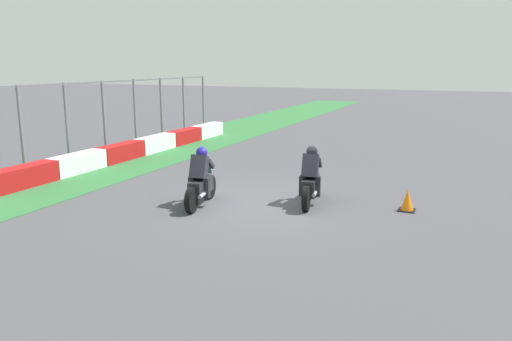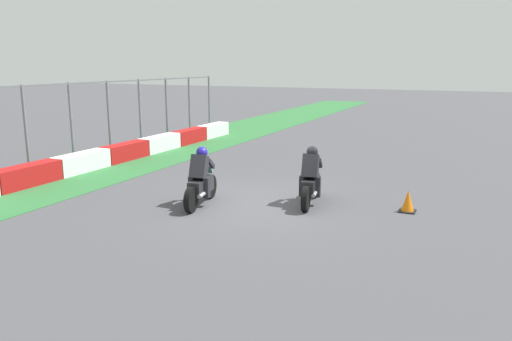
% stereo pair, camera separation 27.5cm
% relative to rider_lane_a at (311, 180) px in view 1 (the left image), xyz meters
% --- Properties ---
extents(ground_plane, '(120.00, 120.00, 0.00)m').
position_rel_rider_lane_a_xyz_m(ground_plane, '(-0.58, 1.26, -0.62)').
color(ground_plane, '#48474D').
extents(grass_verge, '(72.00, 4.20, 0.02)m').
position_rel_rider_lane_a_xyz_m(grass_verge, '(-0.58, 8.17, -0.62)').
color(grass_verge, '#306E38').
rests_on(grass_verge, ground_plane).
extents(track_barrier, '(22.44, 0.60, 0.64)m').
position_rel_rider_lane_a_xyz_m(track_barrier, '(-0.58, 8.28, -0.30)').
color(track_barrier, red).
rests_on(track_barrier, ground_plane).
extents(perimeter_fence, '(23.71, 0.10, 2.93)m').
position_rel_rider_lane_a_xyz_m(perimeter_fence, '(-0.58, 9.43, 1.10)').
color(perimeter_fence, slate).
rests_on(perimeter_fence, ground_plane).
extents(rider_lane_a, '(2.04, 0.60, 1.51)m').
position_rel_rider_lane_a_xyz_m(rider_lane_a, '(0.00, 0.00, 0.00)').
color(rider_lane_a, black).
rests_on(rider_lane_a, ground_plane).
extents(rider_lane_b, '(2.03, 0.61, 1.51)m').
position_rel_rider_lane_a_xyz_m(rider_lane_b, '(-1.26, 2.54, 0.00)').
color(rider_lane_b, black).
rests_on(rider_lane_b, ground_plane).
extents(traffic_cone, '(0.40, 0.40, 0.54)m').
position_rel_rider_lane_a_xyz_m(traffic_cone, '(0.34, -2.40, -0.37)').
color(traffic_cone, black).
rests_on(traffic_cone, ground_plane).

